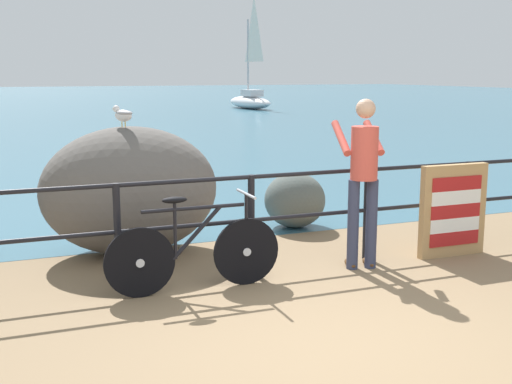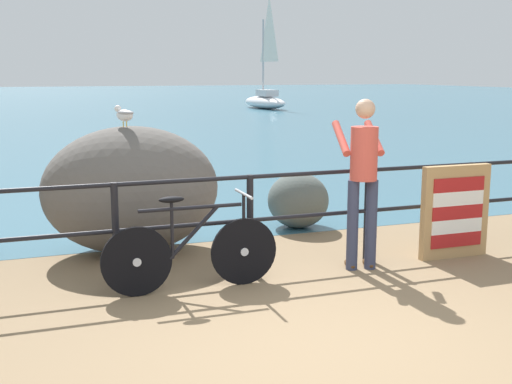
{
  "view_description": "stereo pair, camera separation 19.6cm",
  "coord_description": "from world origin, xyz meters",
  "px_view_note": "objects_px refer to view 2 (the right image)",
  "views": [
    {
      "loc": [
        -2.37,
        -4.12,
        2.05
      ],
      "look_at": [
        0.21,
        2.39,
        0.76
      ],
      "focal_mm": 46.04,
      "sensor_mm": 36.0,
      "label": 1
    },
    {
      "loc": [
        -2.19,
        -4.19,
        2.05
      ],
      "look_at": [
        0.21,
        2.39,
        0.76
      ],
      "focal_mm": 46.04,
      "sensor_mm": 36.0,
      "label": 2
    }
  ],
  "objects_px": {
    "person_at_railing": "(363,176)",
    "breakwater_boulder_main": "(131,190)",
    "folded_deckchair_stack": "(455,212)",
    "sailboat": "(265,96)",
    "bicycle": "(192,250)",
    "breakwater_boulder_right": "(298,200)",
    "seagull": "(124,114)"
  },
  "relations": [
    {
      "from": "folded_deckchair_stack",
      "to": "sailboat",
      "type": "relative_size",
      "value": 0.17
    },
    {
      "from": "sailboat",
      "to": "seagull",
      "type": "bearing_deg",
      "value": 151.21
    },
    {
      "from": "breakwater_boulder_main",
      "to": "person_at_railing",
      "type": "bearing_deg",
      "value": -34.81
    },
    {
      "from": "folded_deckchair_stack",
      "to": "person_at_railing",
      "type": "bearing_deg",
      "value": -178.78
    },
    {
      "from": "breakwater_boulder_main",
      "to": "breakwater_boulder_right",
      "type": "bearing_deg",
      "value": 11.23
    },
    {
      "from": "breakwater_boulder_main",
      "to": "seagull",
      "type": "height_order",
      "value": "seagull"
    },
    {
      "from": "person_at_railing",
      "to": "breakwater_boulder_main",
      "type": "height_order",
      "value": "person_at_railing"
    },
    {
      "from": "bicycle",
      "to": "folded_deckchair_stack",
      "type": "height_order",
      "value": "folded_deckchair_stack"
    },
    {
      "from": "person_at_railing",
      "to": "seagull",
      "type": "bearing_deg",
      "value": 69.17
    },
    {
      "from": "person_at_railing",
      "to": "sailboat",
      "type": "height_order",
      "value": "sailboat"
    },
    {
      "from": "person_at_railing",
      "to": "seagull",
      "type": "xyz_separation_m",
      "value": [
        -2.2,
        1.42,
        0.6
      ]
    },
    {
      "from": "person_at_railing",
      "to": "breakwater_boulder_right",
      "type": "distance_m",
      "value": 2.04
    },
    {
      "from": "bicycle",
      "to": "folded_deckchair_stack",
      "type": "bearing_deg",
      "value": 2.26
    },
    {
      "from": "breakwater_boulder_right",
      "to": "person_at_railing",
      "type": "bearing_deg",
      "value": -93.88
    },
    {
      "from": "bicycle",
      "to": "seagull",
      "type": "xyz_separation_m",
      "value": [
        -0.36,
        1.49,
        1.2
      ]
    },
    {
      "from": "person_at_railing",
      "to": "seagull",
      "type": "height_order",
      "value": "person_at_railing"
    },
    {
      "from": "breakwater_boulder_right",
      "to": "sailboat",
      "type": "distance_m",
      "value": 28.56
    },
    {
      "from": "folded_deckchair_stack",
      "to": "seagull",
      "type": "xyz_separation_m",
      "value": [
        -3.39,
        1.4,
        1.07
      ]
    },
    {
      "from": "seagull",
      "to": "sailboat",
      "type": "distance_m",
      "value": 29.93
    },
    {
      "from": "folded_deckchair_stack",
      "to": "seagull",
      "type": "height_order",
      "value": "seagull"
    },
    {
      "from": "breakwater_boulder_main",
      "to": "sailboat",
      "type": "xyz_separation_m",
      "value": [
        12.02,
        27.3,
        -0.02
      ]
    },
    {
      "from": "person_at_railing",
      "to": "sailboat",
      "type": "xyz_separation_m",
      "value": [
        9.88,
        28.79,
        -0.28
      ]
    },
    {
      "from": "folded_deckchair_stack",
      "to": "seagull",
      "type": "distance_m",
      "value": 3.82
    },
    {
      "from": "bicycle",
      "to": "folded_deckchair_stack",
      "type": "relative_size",
      "value": 1.63
    },
    {
      "from": "bicycle",
      "to": "seagull",
      "type": "height_order",
      "value": "seagull"
    },
    {
      "from": "seagull",
      "to": "sailboat",
      "type": "bearing_deg",
      "value": -51.81
    },
    {
      "from": "breakwater_boulder_main",
      "to": "breakwater_boulder_right",
      "type": "height_order",
      "value": "breakwater_boulder_main"
    },
    {
      "from": "person_at_railing",
      "to": "breakwater_boulder_main",
      "type": "bearing_deg",
      "value": 67.23
    },
    {
      "from": "breakwater_boulder_right",
      "to": "folded_deckchair_stack",
      "type": "bearing_deg",
      "value": -61.08
    },
    {
      "from": "seagull",
      "to": "bicycle",
      "type": "bearing_deg",
      "value": 165.54
    },
    {
      "from": "seagull",
      "to": "sailboat",
      "type": "xyz_separation_m",
      "value": [
        12.08,
        27.36,
        -0.88
      ]
    },
    {
      "from": "bicycle",
      "to": "breakwater_boulder_main",
      "type": "height_order",
      "value": "breakwater_boulder_main"
    }
  ]
}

